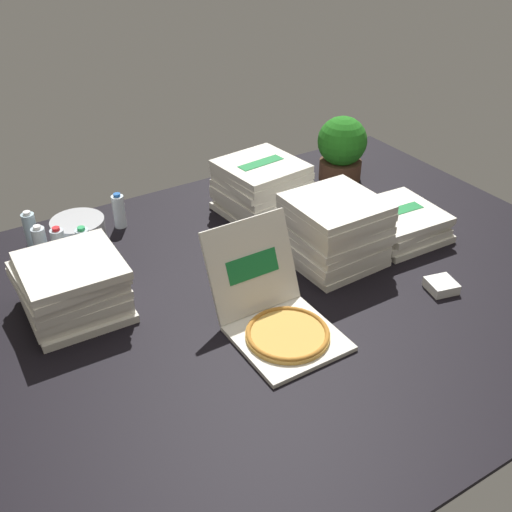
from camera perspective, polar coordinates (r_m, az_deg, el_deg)
ground_plane at (r=2.81m, az=1.91°, el=-3.24°), size 3.20×2.40×0.02m
open_pizza_box at (r=2.52m, az=2.07°, el=-5.72°), size 0.40×0.57×0.40m
pizza_stack_left_mid at (r=3.36m, az=0.46°, el=6.38°), size 0.46×0.46×0.29m
pizza_stack_right_mid at (r=2.71m, az=-16.86°, el=-2.75°), size 0.43×0.44×0.25m
pizza_stack_center_far at (r=3.25m, az=13.15°, el=3.05°), size 0.43×0.44×0.15m
pizza_stack_right_far at (r=2.94m, az=7.31°, el=2.36°), size 0.43×0.43×0.33m
ice_bucket at (r=3.24m, az=-16.25°, el=2.26°), size 0.27×0.27×0.13m
water_bottle_0 at (r=3.27m, az=-20.35°, el=2.33°), size 0.07×0.07×0.20m
water_bottle_1 at (r=3.31m, az=-12.70°, el=4.13°), size 0.07×0.07×0.20m
water_bottle_2 at (r=3.12m, az=-19.50°, el=1.04°), size 0.07×0.07×0.20m
water_bottle_3 at (r=3.08m, az=-17.92°, el=0.90°), size 0.07×0.07×0.20m
water_bottle_4 at (r=3.05m, az=-15.79°, el=0.94°), size 0.07×0.07×0.20m
potted_plant at (r=3.76m, az=8.03°, el=10.02°), size 0.30×0.30×0.39m
napkin_pile at (r=2.90m, az=16.95°, el=-2.67°), size 0.15×0.15×0.05m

